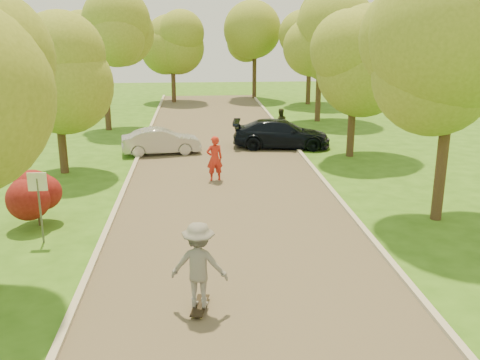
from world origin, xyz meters
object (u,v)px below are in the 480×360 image
object	(u,v)px
street_sign	(38,193)
longboard	(200,306)
skateboarder	(199,265)
person_striped	(215,159)
dark_sedan	(281,134)
person_olive	(280,123)
silver_sedan	(161,141)

from	to	relation	value
street_sign	longboard	bearing A→B (deg)	-43.16
skateboarder	person_striped	world-z (taller)	skateboarder
dark_sedan	person_olive	xyz separation A→B (m)	(0.33, 2.55, 0.11)
silver_sedan	person_olive	xyz separation A→B (m)	(6.58, 3.48, 0.20)
skateboarder	person_olive	distance (m)	19.67
silver_sedan	person_striped	size ratio (longest dim) A/B	2.06
person_striped	silver_sedan	bearing A→B (deg)	-77.59
person_olive	street_sign	bearing A→B (deg)	57.75
dark_sedan	longboard	world-z (taller)	dark_sedan
person_olive	silver_sedan	bearing A→B (deg)	28.28
street_sign	skateboarder	bearing A→B (deg)	-43.16
skateboarder	longboard	bearing A→B (deg)	-169.28
person_olive	skateboarder	bearing A→B (deg)	76.26
dark_sedan	skateboarder	xyz separation A→B (m)	(-4.47, -16.53, 0.39)
dark_sedan	skateboarder	bearing A→B (deg)	172.33
person_olive	person_striped	bearing A→B (deg)	64.87
person_striped	person_olive	bearing A→B (deg)	-129.51
longboard	street_sign	bearing A→B (deg)	-32.44
longboard	person_striped	size ratio (longest dim) A/B	0.56
silver_sedan	skateboarder	xyz separation A→B (m)	(1.78, -15.59, 0.49)
person_striped	street_sign	bearing A→B (deg)	35.15
silver_sedan	person_olive	distance (m)	7.45
skateboarder	person_olive	world-z (taller)	skateboarder
person_striped	person_olive	world-z (taller)	person_striped
street_sign	silver_sedan	world-z (taller)	street_sign
dark_sedan	person_striped	bearing A→B (deg)	155.46
street_sign	longboard	size ratio (longest dim) A/B	2.05
longboard	person_striped	xyz separation A→B (m)	(0.73, 10.54, 0.84)
person_olive	dark_sedan	bearing A→B (deg)	82.91
skateboarder	person_olive	xyz separation A→B (m)	(4.80, 19.07, -0.28)
silver_sedan	dark_sedan	bearing A→B (deg)	-89.44
person_striped	person_olive	size ratio (longest dim) A/B	1.12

